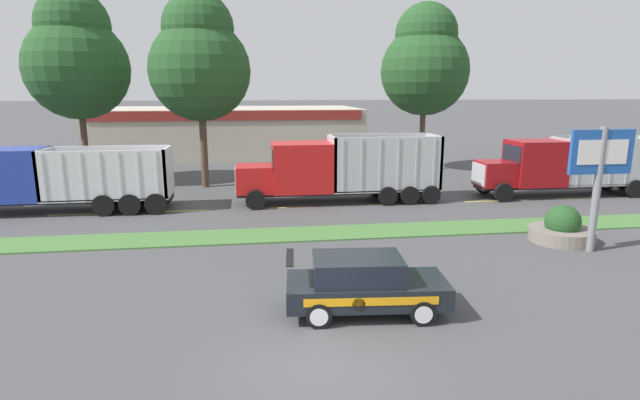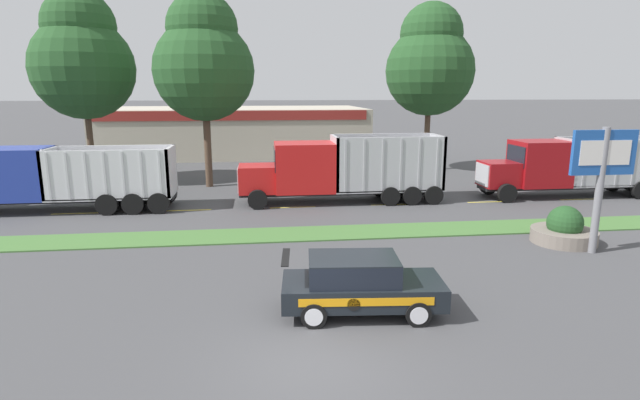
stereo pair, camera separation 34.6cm
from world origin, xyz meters
The scene contains 18 objects.
ground_plane centered at (0.00, 0.00, 0.00)m, with size 600.00×600.00×0.00m, color #474749.
grass_verge centered at (0.00, 10.14, 0.03)m, with size 120.00×2.16×0.06m, color #477538.
centre_line_2 centered at (-10.22, 15.22, 0.00)m, with size 2.40×0.14×0.01m, color yellow.
centre_line_3 centered at (-4.82, 15.22, 0.00)m, with size 2.40×0.14×0.01m, color yellow.
centre_line_4 centered at (0.58, 15.22, 0.00)m, with size 2.40×0.14×0.01m, color yellow.
centre_line_5 centered at (5.98, 15.22, 0.00)m, with size 2.40×0.14×0.01m, color yellow.
centre_line_6 centered at (11.38, 15.22, 0.00)m, with size 2.40×0.14×0.01m, color yellow.
centre_line_7 centered at (16.78, 15.22, 0.00)m, with size 2.40×0.14×0.01m, color yellow.
dump_truck_lead centered at (2.33, 16.24, 1.71)m, with size 11.00×2.75×3.62m.
dump_truck_trail centered at (-12.19, 15.85, 1.64)m, with size 11.49×2.65×3.25m.
dump_truck_far_right centered at (15.70, 16.08, 1.67)m, with size 10.76×2.58×3.49m.
rally_car centered at (1.54, 2.36, 0.84)m, with size 4.51×2.23×1.65m.
store_sign_post centered at (11.33, 6.43, 3.29)m, with size 2.46×0.28×4.72m.
stone_planter centered at (11.01, 7.75, 0.51)m, with size 2.52×2.52×1.51m.
store_building_backdrop centered at (-3.20, 38.73, 2.19)m, with size 24.02×12.10×4.37m.
tree_behind_left centered at (-11.98, 23.81, 7.98)m, with size 6.36×6.36×12.12m.
tree_behind_centre centered at (-4.29, 21.71, 7.78)m, with size 6.11×6.11×11.75m.
tree_behind_right centered at (11.57, 26.47, 8.04)m, with size 6.51×6.51×12.26m.
Camera 2 is at (-1.07, -10.20, 6.01)m, focal length 28.00 mm.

